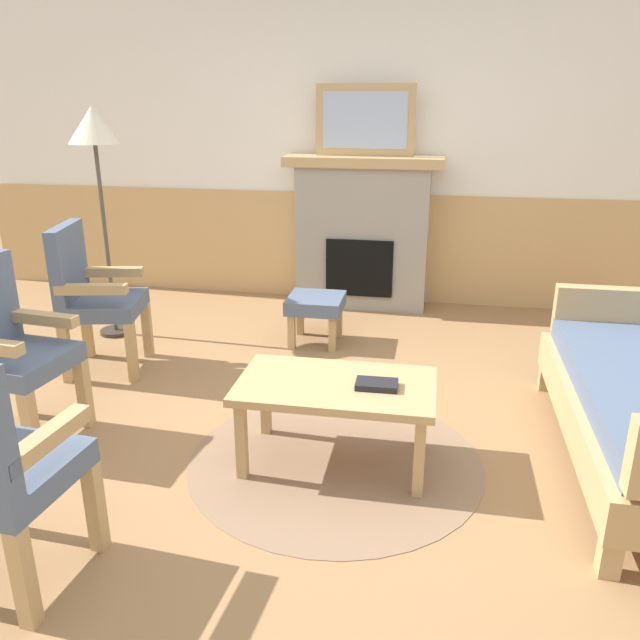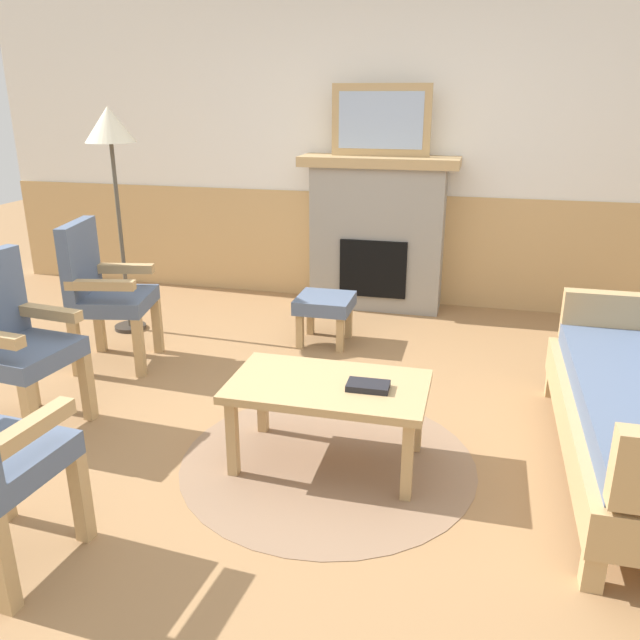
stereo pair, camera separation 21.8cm
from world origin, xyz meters
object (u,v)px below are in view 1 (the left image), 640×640
Objects in this scene: book_on_table at (377,384)px; floor_lamp_by_chairs at (95,140)px; armchair_near_fireplace at (92,292)px; footstool at (316,306)px; coffee_table at (336,392)px; armchair_by_window_left at (4,344)px; framed_picture at (365,120)px; fireplace at (363,232)px.

floor_lamp_by_chairs is at bearing 144.77° from book_on_table.
book_on_table is 2.15m from armchair_near_fireplace.
armchair_near_fireplace is at bearing -71.41° from floor_lamp_by_chairs.
footstool is 1.56m from armchair_near_fireplace.
armchair_by_window_left is (-1.73, -0.06, 0.15)m from coffee_table.
armchair_near_fireplace is (-1.57, -1.70, -1.02)m from framed_picture.
floor_lamp_by_chairs is (-1.79, -1.06, -0.11)m from framed_picture.
coffee_table is 0.98× the size of armchair_near_fireplace.
footstool is 2.14m from armchair_by_window_left.
framed_picture is at bearing 98.43° from book_on_table.
footstool is (-0.22, -0.97, -1.28)m from framed_picture.
fireplace is at bearing 94.12° from coffee_table.
floor_lamp_by_chairs is at bearing 108.59° from armchair_near_fireplace.
framed_picture is 2.53m from armchair_near_fireplace.
floor_lamp_by_chairs reaches higher than armchair_near_fireplace.
coffee_table is (0.19, -2.57, -1.17)m from framed_picture.
armchair_near_fireplace is at bearing -132.76° from framed_picture.
armchair_near_fireplace is 0.58× the size of floor_lamp_by_chairs.
armchair_near_fireplace is (-1.96, 0.89, 0.08)m from book_on_table.
book_on_table is at bearing -81.57° from framed_picture.
coffee_table is at bearing -85.88° from framed_picture.
book_on_table reaches higher than coffee_table.
footstool is 0.24× the size of floor_lamp_by_chairs.
armchair_by_window_left reaches higher than book_on_table.
armchair_near_fireplace is 1.00× the size of armchair_by_window_left.
armchair_by_window_left is 0.58× the size of floor_lamp_by_chairs.
floor_lamp_by_chairs reaches higher than footstool.
footstool is at bearing 51.55° from armchair_by_window_left.
framed_picture is 1.62m from footstool.
footstool is at bearing -102.95° from fireplace.
fireplace is at bearing -90.00° from framed_picture.
armchair_near_fireplace is at bearing 91.72° from armchair_by_window_left.
floor_lamp_by_chairs is (-1.79, -1.06, 0.80)m from fireplace.
framed_picture reaches higher than armchair_near_fireplace.
floor_lamp_by_chairs reaches higher than book_on_table.
coffee_table is 0.98× the size of armchair_by_window_left.
armchair_by_window_left is at bearing -120.40° from framed_picture.
footstool is at bearing 3.24° from floor_lamp_by_chairs.
coffee_table is at bearing -85.88° from fireplace.
footstool is (-0.22, -0.97, -0.37)m from fireplace.
armchair_near_fireplace is (-1.35, -0.73, 0.25)m from footstool.
floor_lamp_by_chairs is (-1.97, 1.51, 1.06)m from coffee_table.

